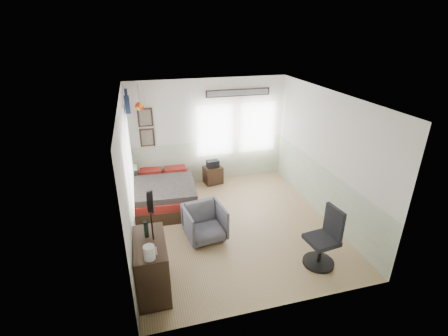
{
  "coord_description": "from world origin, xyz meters",
  "views": [
    {
      "loc": [
        -1.69,
        -5.52,
        3.87
      ],
      "look_at": [
        -0.1,
        0.4,
        1.15
      ],
      "focal_mm": 26.0,
      "sensor_mm": 36.0,
      "label": 1
    }
  ],
  "objects_px": {
    "armchair": "(205,223)",
    "nightstand": "(213,175)",
    "dresser": "(152,266)",
    "task_chair": "(324,242)",
    "bed": "(165,193)"
  },
  "relations": [
    {
      "from": "nightstand",
      "to": "task_chair",
      "type": "relative_size",
      "value": 0.42
    },
    {
      "from": "dresser",
      "to": "task_chair",
      "type": "bearing_deg",
      "value": -3.01
    },
    {
      "from": "bed",
      "to": "task_chair",
      "type": "height_order",
      "value": "task_chair"
    },
    {
      "from": "armchair",
      "to": "task_chair",
      "type": "bearing_deg",
      "value": -43.02
    },
    {
      "from": "dresser",
      "to": "task_chair",
      "type": "height_order",
      "value": "task_chair"
    },
    {
      "from": "dresser",
      "to": "armchair",
      "type": "distance_m",
      "value": 1.55
    },
    {
      "from": "dresser",
      "to": "task_chair",
      "type": "relative_size",
      "value": 0.92
    },
    {
      "from": "task_chair",
      "to": "dresser",
      "type": "bearing_deg",
      "value": 169.92
    },
    {
      "from": "dresser",
      "to": "armchair",
      "type": "relative_size",
      "value": 1.32
    },
    {
      "from": "armchair",
      "to": "task_chair",
      "type": "xyz_separation_m",
      "value": [
        1.83,
        -1.27,
        0.1
      ]
    },
    {
      "from": "armchair",
      "to": "nightstand",
      "type": "bearing_deg",
      "value": 64.71
    },
    {
      "from": "nightstand",
      "to": "task_chair",
      "type": "xyz_separation_m",
      "value": [
        1.12,
        -3.59,
        0.22
      ]
    },
    {
      "from": "bed",
      "to": "nightstand",
      "type": "xyz_separation_m",
      "value": [
        1.34,
        0.81,
        -0.06
      ]
    },
    {
      "from": "bed",
      "to": "dresser",
      "type": "relative_size",
      "value": 1.92
    },
    {
      "from": "armchair",
      "to": "nightstand",
      "type": "relative_size",
      "value": 1.65
    }
  ]
}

